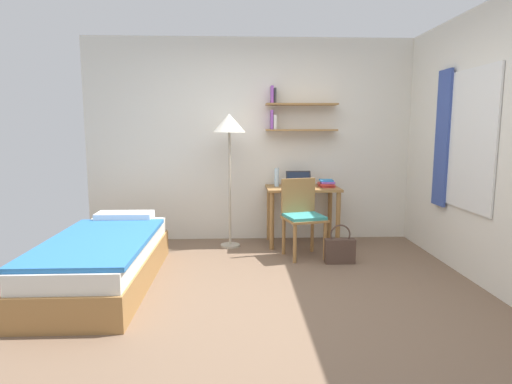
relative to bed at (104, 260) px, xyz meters
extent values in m
plane|color=brown|center=(1.51, -0.34, -0.24)|extent=(5.28, 5.28, 0.00)
cube|color=silver|center=(1.51, 1.69, 1.06)|extent=(4.40, 0.05, 2.60)
cube|color=#9E703D|center=(2.07, 1.55, 1.20)|extent=(0.90, 0.22, 0.02)
cube|color=purple|center=(1.69, 1.57, 1.33)|extent=(0.03, 0.17, 0.24)
cube|color=silver|center=(1.73, 1.57, 1.30)|extent=(0.04, 0.17, 0.18)
cube|color=#9E703D|center=(2.07, 1.55, 1.52)|extent=(0.90, 0.22, 0.02)
cube|color=purple|center=(1.69, 1.57, 1.64)|extent=(0.03, 0.15, 0.22)
cube|color=#333338|center=(1.73, 1.58, 1.63)|extent=(0.03, 0.15, 0.19)
cube|color=silver|center=(3.54, -0.34, 1.06)|extent=(0.05, 4.40, 2.60)
cube|color=silver|center=(3.50, 0.11, 1.11)|extent=(0.02, 0.86, 1.36)
cube|color=white|center=(3.51, 0.11, 1.11)|extent=(0.01, 0.80, 1.30)
cube|color=#384C93|center=(3.47, 0.65, 1.11)|extent=(0.03, 0.28, 1.46)
cube|color=#9E703D|center=(0.00, -0.01, -0.10)|extent=(0.87, 2.03, 0.28)
cube|color=silver|center=(0.00, -0.01, 0.12)|extent=(0.83, 1.97, 0.16)
cube|color=#2D70B7|center=(0.00, -0.13, 0.22)|extent=(0.88, 1.67, 0.04)
cube|color=white|center=(0.00, 0.79, 0.25)|extent=(0.61, 0.28, 0.10)
cube|color=#9E703D|center=(2.07, 1.36, 0.48)|extent=(0.90, 0.57, 0.03)
cylinder|color=#9E703D|center=(1.67, 1.13, 0.11)|extent=(0.06, 0.06, 0.70)
cylinder|color=#9E703D|center=(2.47, 1.13, 0.11)|extent=(0.06, 0.06, 0.70)
cylinder|color=#9E703D|center=(1.67, 1.60, 0.11)|extent=(0.06, 0.06, 0.70)
cylinder|color=#9E703D|center=(2.47, 1.60, 0.11)|extent=(0.06, 0.06, 0.70)
cube|color=#9E703D|center=(2.01, 0.80, 0.20)|extent=(0.52, 0.51, 0.03)
cube|color=teal|center=(2.01, 0.80, 0.23)|extent=(0.48, 0.47, 0.04)
cube|color=#9E703D|center=(1.96, 0.98, 0.45)|extent=(0.41, 0.14, 0.40)
cylinder|color=#9E703D|center=(1.88, 0.59, -0.02)|extent=(0.04, 0.04, 0.43)
cylinder|color=#9E703D|center=(2.23, 0.68, -0.02)|extent=(0.04, 0.04, 0.43)
cylinder|color=#9E703D|center=(1.79, 0.92, -0.02)|extent=(0.04, 0.04, 0.43)
cylinder|color=#9E703D|center=(2.14, 1.01, -0.02)|extent=(0.04, 0.04, 0.43)
cylinder|color=#B2A893|center=(1.16, 1.28, -0.23)|extent=(0.24, 0.24, 0.02)
cylinder|color=#B2A893|center=(1.16, 1.28, 0.48)|extent=(0.03, 0.03, 1.39)
cone|color=silver|center=(1.16, 1.28, 1.29)|extent=(0.39, 0.39, 0.22)
cube|color=black|center=(2.03, 1.39, 0.50)|extent=(0.32, 0.20, 0.01)
cube|color=black|center=(2.03, 1.45, 0.59)|extent=(0.31, 0.08, 0.18)
cube|color=black|center=(2.03, 1.45, 0.59)|extent=(0.28, 0.06, 0.15)
cylinder|color=silver|center=(1.75, 1.44, 0.61)|extent=(0.06, 0.06, 0.23)
cube|color=#D13D38|center=(2.38, 1.37, 0.50)|extent=(0.19, 0.21, 0.02)
cube|color=#D13D38|center=(2.36, 1.37, 0.53)|extent=(0.18, 0.23, 0.03)
cube|color=purple|center=(2.38, 1.37, 0.55)|extent=(0.18, 0.23, 0.02)
cube|color=#3384C6|center=(2.37, 1.39, 0.57)|extent=(0.18, 0.20, 0.02)
cube|color=#4C382D|center=(2.37, 0.55, -0.10)|extent=(0.32, 0.11, 0.27)
torus|color=#4C382D|center=(2.37, 0.55, 0.08)|extent=(0.22, 0.02, 0.22)
camera|label=1|loc=(1.26, -3.97, 1.23)|focal=30.28mm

